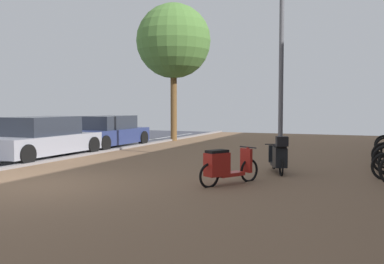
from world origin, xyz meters
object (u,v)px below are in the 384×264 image
parked_car_near (43,139)px  lamp_post (281,44)px  scooter_near (279,156)px  parked_car_far (109,132)px  street_tree (174,41)px  scooter_mid (225,166)px

parked_car_near → lamp_post: 8.30m
scooter_near → lamp_post: lamp_post is taller
parked_car_far → lamp_post: bearing=-16.6°
parked_car_far → parked_car_near: bearing=-89.7°
lamp_post → street_tree: street_tree is taller
scooter_mid → parked_car_near: size_ratio=0.36×
parked_car_near → lamp_post: bearing=12.6°
parked_car_far → lamp_post: 8.46m
parked_car_near → street_tree: size_ratio=0.64×
parked_car_near → parked_car_far: size_ratio=1.07×
scooter_mid → lamp_post: 5.22m
lamp_post → parked_car_far: bearing=163.4°
parked_car_near → parked_car_far: parked_car_near is taller
parked_car_far → street_tree: 6.13m
scooter_mid → lamp_post: size_ratio=0.24×
scooter_near → parked_car_far: size_ratio=0.40×
scooter_mid → parked_car_near: bearing=161.2°
scooter_mid → parked_car_near: parked_car_near is taller
scooter_near → parked_car_far: parked_car_far is taller
scooter_mid → street_tree: (-6.19, 10.69, 4.47)m
parked_car_near → lamp_post: lamp_post is taller
scooter_mid → street_tree: bearing=120.1°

